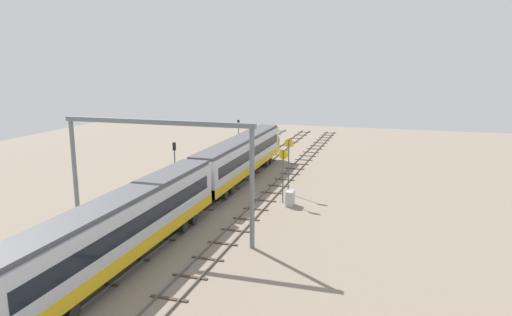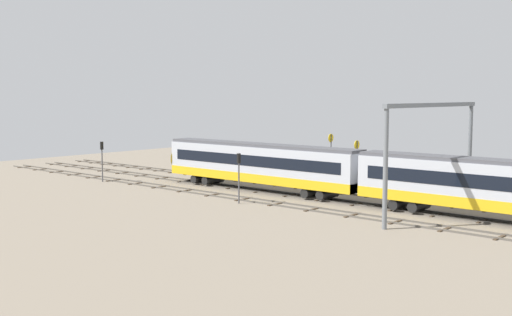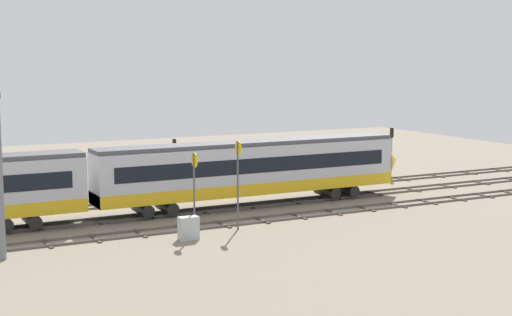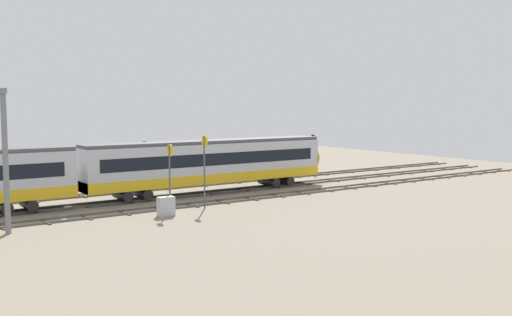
{
  "view_description": "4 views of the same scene",
  "coord_description": "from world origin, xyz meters",
  "px_view_note": "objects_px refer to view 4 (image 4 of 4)",
  "views": [
    {
      "loc": [
        -49.97,
        -16.97,
        13.59
      ],
      "look_at": [
        1.1,
        -1.53,
        2.48
      ],
      "focal_mm": 32.64,
      "sensor_mm": 36.0,
      "label": 1
    },
    {
      "loc": [
        -42.44,
        48.95,
        9.97
      ],
      "look_at": [
        2.03,
        -1.48,
        3.23
      ],
      "focal_mm": 44.49,
      "sensor_mm": 36.0,
      "label": 2
    },
    {
      "loc": [
        -25.43,
        -50.31,
        11.18
      ],
      "look_at": [
        0.87,
        0.33,
        3.6
      ],
      "focal_mm": 53.39,
      "sensor_mm": 36.0,
      "label": 3
    },
    {
      "loc": [
        -26.75,
        -46.38,
        8.33
      ],
      "look_at": [
        6.1,
        0.84,
        2.91
      ],
      "focal_mm": 40.64,
      "sensor_mm": 36.0,
      "label": 4
    }
  ],
  "objects_px": {
    "speed_sign_near_foreground": "(205,162)",
    "speed_sign_mid_trackside": "(170,168)",
    "signal_light_trackside_approach": "(145,157)",
    "relay_cabinet": "(166,206)",
    "signal_light_trackside_departure": "(313,148)",
    "train": "(84,174)"
  },
  "relations": [
    {
      "from": "speed_sign_near_foreground",
      "to": "speed_sign_mid_trackside",
      "type": "xyz_separation_m",
      "value": [
        -3.13,
        -0.17,
        -0.29
      ]
    },
    {
      "from": "speed_sign_mid_trackside",
      "to": "signal_light_trackside_approach",
      "type": "relative_size",
      "value": 1.14
    },
    {
      "from": "speed_sign_near_foreground",
      "to": "relay_cabinet",
      "type": "xyz_separation_m",
      "value": [
        -3.94,
        -1.1,
        -3.0
      ]
    },
    {
      "from": "speed_sign_mid_trackside",
      "to": "relay_cabinet",
      "type": "xyz_separation_m",
      "value": [
        -0.81,
        -0.92,
        -2.71
      ]
    },
    {
      "from": "speed_sign_mid_trackside",
      "to": "signal_light_trackside_departure",
      "type": "bearing_deg",
      "value": 27.55
    },
    {
      "from": "train",
      "to": "speed_sign_near_foreground",
      "type": "height_order",
      "value": "speed_sign_near_foreground"
    },
    {
      "from": "speed_sign_near_foreground",
      "to": "speed_sign_mid_trackside",
      "type": "relative_size",
      "value": 1.11
    },
    {
      "from": "train",
      "to": "speed_sign_near_foreground",
      "type": "bearing_deg",
      "value": -41.49
    },
    {
      "from": "signal_light_trackside_approach",
      "to": "signal_light_trackside_departure",
      "type": "height_order",
      "value": "signal_light_trackside_approach"
    },
    {
      "from": "signal_light_trackside_departure",
      "to": "signal_light_trackside_approach",
      "type": "bearing_deg",
      "value": 179.33
    },
    {
      "from": "relay_cabinet",
      "to": "speed_sign_mid_trackside",
      "type": "bearing_deg",
      "value": 48.84
    },
    {
      "from": "speed_sign_near_foreground",
      "to": "signal_light_trackside_approach",
      "type": "relative_size",
      "value": 1.26
    },
    {
      "from": "train",
      "to": "relay_cabinet",
      "type": "distance_m",
      "value": 8.7
    },
    {
      "from": "train",
      "to": "signal_light_trackside_departure",
      "type": "distance_m",
      "value": 30.67
    },
    {
      "from": "speed_sign_mid_trackside",
      "to": "signal_light_trackside_departure",
      "type": "distance_m",
      "value": 28.89
    },
    {
      "from": "speed_sign_near_foreground",
      "to": "speed_sign_mid_trackside",
      "type": "distance_m",
      "value": 3.15
    },
    {
      "from": "train",
      "to": "speed_sign_mid_trackside",
      "type": "xyz_separation_m",
      "value": [
        4.35,
        -6.79,
        0.78
      ]
    },
    {
      "from": "speed_sign_near_foreground",
      "to": "signal_light_trackside_departure",
      "type": "height_order",
      "value": "speed_sign_near_foreground"
    },
    {
      "from": "speed_sign_mid_trackside",
      "to": "train",
      "type": "bearing_deg",
      "value": 122.64
    },
    {
      "from": "speed_sign_mid_trackside",
      "to": "signal_light_trackside_approach",
      "type": "xyz_separation_m",
      "value": [
        4.0,
        13.62,
        -0.41
      ]
    },
    {
      "from": "train",
      "to": "speed_sign_near_foreground",
      "type": "xyz_separation_m",
      "value": [
        7.48,
        -6.61,
        1.07
      ]
    },
    {
      "from": "speed_sign_near_foreground",
      "to": "relay_cabinet",
      "type": "relative_size",
      "value": 4.04
    }
  ]
}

